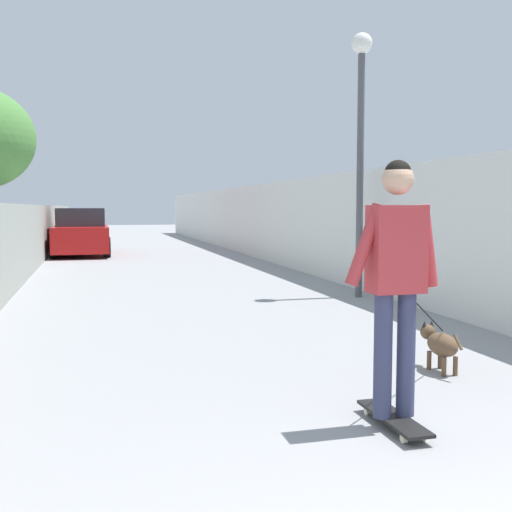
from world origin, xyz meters
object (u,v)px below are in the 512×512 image
Objects in this scene: dog at (440,343)px; car_near at (81,233)px; skateboard at (393,418)px; lamp_post at (361,119)px; person_skateboarder at (396,267)px.

car_near is (15.80, 3.56, 0.44)m from dog.
skateboard is at bearing 137.23° from dog.
skateboard is at bearing -171.89° from car_near.
lamp_post is at bearing -15.53° from dog.
person_skateboarder is at bearing 176.42° from skateboard.
person_skateboarder reaches higher than dog.
car_near is (17.02, 2.43, 0.65)m from skateboard.
person_skateboarder reaches higher than car_near.
person_skateboarder is at bearing 137.23° from dog.
lamp_post reaches higher than car_near.
person_skateboarder is at bearing 157.60° from lamp_post.
dog is at bearing -42.77° from person_skateboarder.
car_near reaches higher than dog.
car_near is (11.12, 4.86, -2.36)m from lamp_post.
person_skateboarder is 17.20m from car_near.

